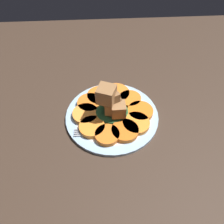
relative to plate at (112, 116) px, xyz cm
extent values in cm
cube|color=#38281E|center=(0.00, 0.00, -1.52)|extent=(120.00, 120.00, 2.00)
cylinder|color=#99B7D1|center=(0.00, 0.00, -0.02)|extent=(26.48, 26.48, 1.00)
cylinder|color=white|center=(0.00, 0.00, 0.03)|extent=(21.19, 21.19, 1.00)
cylinder|color=orange|center=(8.08, -0.22, 1.25)|extent=(7.27, 7.27, 1.33)
cylinder|color=orange|center=(5.71, 5.08, 1.25)|extent=(6.62, 6.62, 1.33)
cylinder|color=orange|center=(1.70, 7.72, 1.25)|extent=(8.26, 8.26, 1.33)
cylinder|color=orange|center=(-3.19, 6.97, 1.25)|extent=(7.84, 7.84, 1.33)
cylinder|color=orange|center=(-6.30, 4.18, 1.25)|extent=(7.35, 7.35, 1.33)
cylinder|color=orange|center=(-7.49, -0.39, 1.25)|extent=(7.35, 7.35, 1.33)
cylinder|color=orange|center=(-5.69, -4.70, 1.25)|extent=(6.98, 6.98, 1.33)
cylinder|color=orange|center=(-1.73, -7.58, 1.25)|extent=(6.48, 6.48, 1.33)
cylinder|color=orange|center=(3.03, -6.48, 1.25)|extent=(7.25, 7.25, 1.33)
cylinder|color=orange|center=(6.31, -4.24, 1.25)|extent=(7.42, 7.42, 1.33)
ellipsoid|color=#235128|center=(0.00, 0.00, 1.64)|extent=(9.42, 8.48, 2.12)
cube|color=#9E754C|center=(0.32, -0.94, 4.44)|extent=(4.24, 4.24, 3.49)
cube|color=olive|center=(1.62, -1.75, 4.58)|extent=(3.83, 3.83, 3.76)
cube|color=brown|center=(0.17, 0.95, 4.75)|extent=(5.27, 5.27, 4.11)
cube|color=brown|center=(0.61, -0.50, 4.50)|extent=(4.91, 4.91, 3.61)
cube|color=olive|center=(-1.49, -0.67, 9.28)|extent=(5.70, 5.70, 4.39)
cube|color=brown|center=(-0.09, -0.15, 7.56)|extent=(4.31, 4.31, 3.24)
cube|color=#B2B2B7|center=(2.60, -6.19, 0.78)|extent=(12.89, 1.33, 0.40)
cube|color=#B2B2B7|center=(-4.62, -6.06, 0.78)|extent=(1.60, 2.34, 0.40)
cube|color=#B2B2B7|center=(-7.95, -7.00, 0.78)|extent=(5.08, 0.40, 0.40)
cube|color=#B2B2B7|center=(-7.94, -6.33, 0.78)|extent=(5.08, 0.40, 0.40)
cube|color=#B2B2B7|center=(-7.93, -5.66, 0.78)|extent=(5.08, 0.40, 0.40)
cube|color=#B2B2B7|center=(-7.92, -5.00, 0.78)|extent=(5.08, 0.40, 0.40)
camera|label=1|loc=(-2.61, -40.40, 48.11)|focal=35.00mm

